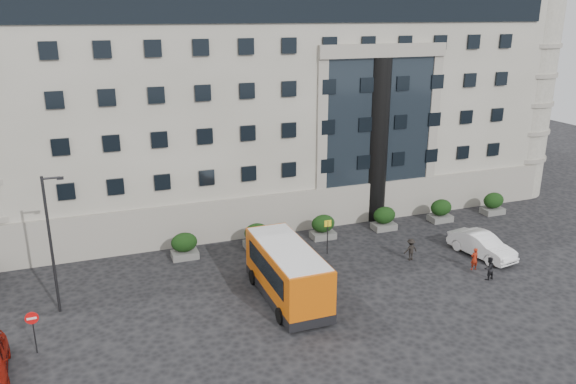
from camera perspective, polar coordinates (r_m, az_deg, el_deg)
name	(u,v)px	position (r m, az deg, el deg)	size (l,w,h in m)	color
ground	(277,300)	(33.78, -1.16, -10.89)	(120.00, 120.00, 0.00)	black
civic_building	(259,94)	(52.91, -2.93, 9.93)	(44.00, 24.00, 18.00)	gray
entrance_column	(377,141)	(45.07, 8.99, 5.13)	(1.80, 1.80, 13.00)	black
hedge_a	(184,246)	(39.36, -10.48, -5.37)	(1.80, 1.26, 1.84)	#5D5D5B
hedge_b	(257,236)	(40.43, -3.20, -4.45)	(1.80, 1.26, 1.84)	#5D5D5B
hedge_c	(323,227)	(42.12, 3.59, -3.52)	(1.80, 1.26, 1.84)	#5D5D5B
hedge_d	(384,218)	(44.36, 9.75, -2.63)	(1.80, 1.26, 1.84)	#5D5D5B
hedge_e	(441,210)	(47.07, 15.26, -1.81)	(1.80, 1.26, 1.84)	#5D5D5B
hedge_f	(493,203)	(50.18, 20.13, -1.07)	(1.80, 1.26, 1.84)	#5D5D5B
street_lamp	(51,240)	(33.29, -22.90, -4.52)	(1.16, 0.18, 8.00)	#262628
bus_stop_sign	(328,231)	(39.11, 4.05, -3.99)	(0.50, 0.08, 2.52)	#262628
no_entry_sign	(33,324)	(30.85, -24.50, -12.12)	(0.64, 0.16, 2.32)	#262628
minibus	(287,271)	(33.13, -0.09, -7.99)	(3.00, 7.87, 3.27)	#C45109
parked_car_d	(69,229)	(45.46, -21.36, -3.55)	(2.06, 4.47, 1.24)	black
white_taxi	(482,245)	(41.32, 19.09, -5.12)	(1.73, 4.96, 1.63)	white
pedestrian_a	(474,259)	(39.07, 18.40, -6.47)	(0.56, 0.37, 1.53)	maroon
pedestrian_b	(489,268)	(38.01, 19.72, -7.31)	(0.74, 0.58, 1.52)	black
pedestrian_c	(411,249)	(39.39, 12.36, -5.72)	(1.00, 0.58, 1.55)	black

